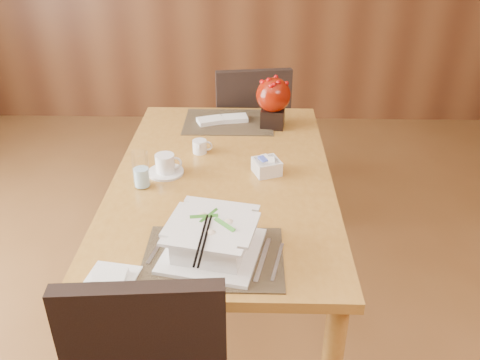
{
  "coord_description": "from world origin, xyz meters",
  "views": [
    {
      "loc": [
        0.12,
        -1.24,
        1.78
      ],
      "look_at": [
        0.08,
        0.35,
        0.87
      ],
      "focal_mm": 38.0,
      "sensor_mm": 36.0,
      "label": 1
    }
  ],
  "objects_px": {
    "dining_table": "(223,195)",
    "creamer_jug": "(200,147)",
    "berry_decor": "(273,100)",
    "soup_setting": "(212,239)",
    "water_glass": "(141,170)",
    "bread_plate": "(111,280)",
    "sugar_caddy": "(267,167)",
    "far_chair": "(250,131)",
    "coffee_cup": "(165,165)"
  },
  "relations": [
    {
      "from": "creamer_jug",
      "to": "far_chair",
      "type": "height_order",
      "value": "far_chair"
    },
    {
      "from": "soup_setting",
      "to": "sugar_caddy",
      "type": "relative_size",
      "value": 3.48
    },
    {
      "from": "bread_plate",
      "to": "water_glass",
      "type": "bearing_deg",
      "value": 91.22
    },
    {
      "from": "coffee_cup",
      "to": "water_glass",
      "type": "bearing_deg",
      "value": -124.1
    },
    {
      "from": "sugar_caddy",
      "to": "berry_decor",
      "type": "xyz_separation_m",
      "value": [
        0.04,
        0.49,
        0.11
      ]
    },
    {
      "from": "dining_table",
      "to": "bread_plate",
      "type": "relative_size",
      "value": 10.01
    },
    {
      "from": "water_glass",
      "to": "creamer_jug",
      "type": "height_order",
      "value": "water_glass"
    },
    {
      "from": "water_glass",
      "to": "berry_decor",
      "type": "bearing_deg",
      "value": 48.67
    },
    {
      "from": "berry_decor",
      "to": "bread_plate",
      "type": "height_order",
      "value": "berry_decor"
    },
    {
      "from": "coffee_cup",
      "to": "water_glass",
      "type": "xyz_separation_m",
      "value": [
        -0.08,
        -0.11,
        0.04
      ]
    },
    {
      "from": "coffee_cup",
      "to": "far_chair",
      "type": "height_order",
      "value": "far_chair"
    },
    {
      "from": "sugar_caddy",
      "to": "coffee_cup",
      "type": "bearing_deg",
      "value": -178.31
    },
    {
      "from": "dining_table",
      "to": "far_chair",
      "type": "xyz_separation_m",
      "value": [
        0.11,
        0.94,
        -0.12
      ]
    },
    {
      "from": "water_glass",
      "to": "bread_plate",
      "type": "bearing_deg",
      "value": -88.78
    },
    {
      "from": "dining_table",
      "to": "creamer_jug",
      "type": "bearing_deg",
      "value": 119.06
    },
    {
      "from": "bread_plate",
      "to": "far_chair",
      "type": "relative_size",
      "value": 0.16
    },
    {
      "from": "creamer_jug",
      "to": "bread_plate",
      "type": "distance_m",
      "value": 0.9
    },
    {
      "from": "berry_decor",
      "to": "soup_setting",
      "type": "bearing_deg",
      "value": -102.31
    },
    {
      "from": "creamer_jug",
      "to": "berry_decor",
      "type": "height_order",
      "value": "berry_decor"
    },
    {
      "from": "dining_table",
      "to": "berry_decor",
      "type": "bearing_deg",
      "value": 66.43
    },
    {
      "from": "creamer_jug",
      "to": "water_glass",
      "type": "bearing_deg",
      "value": -126.08
    },
    {
      "from": "soup_setting",
      "to": "berry_decor",
      "type": "relative_size",
      "value": 1.42
    },
    {
      "from": "dining_table",
      "to": "berry_decor",
      "type": "height_order",
      "value": "berry_decor"
    },
    {
      "from": "soup_setting",
      "to": "far_chair",
      "type": "bearing_deg",
      "value": 97.48
    },
    {
      "from": "soup_setting",
      "to": "coffee_cup",
      "type": "distance_m",
      "value": 0.59
    },
    {
      "from": "bread_plate",
      "to": "creamer_jug",
      "type": "bearing_deg",
      "value": 77.85
    },
    {
      "from": "coffee_cup",
      "to": "sugar_caddy",
      "type": "distance_m",
      "value": 0.42
    },
    {
      "from": "far_chair",
      "to": "water_glass",
      "type": "bearing_deg",
      "value": 59.11
    },
    {
      "from": "creamer_jug",
      "to": "berry_decor",
      "type": "xyz_separation_m",
      "value": [
        0.34,
        0.3,
        0.11
      ]
    },
    {
      "from": "bread_plate",
      "to": "far_chair",
      "type": "distance_m",
      "value": 1.67
    },
    {
      "from": "soup_setting",
      "to": "dining_table",
      "type": "bearing_deg",
      "value": 101.48
    },
    {
      "from": "creamer_jug",
      "to": "dining_table",
      "type": "bearing_deg",
      "value": -64.03
    },
    {
      "from": "coffee_cup",
      "to": "far_chair",
      "type": "xyz_separation_m",
      "value": [
        0.35,
        0.93,
        -0.26
      ]
    },
    {
      "from": "coffee_cup",
      "to": "sugar_caddy",
      "type": "bearing_deg",
      "value": 1.69
    },
    {
      "from": "soup_setting",
      "to": "water_glass",
      "type": "height_order",
      "value": "water_glass"
    },
    {
      "from": "soup_setting",
      "to": "coffee_cup",
      "type": "height_order",
      "value": "soup_setting"
    },
    {
      "from": "berry_decor",
      "to": "dining_table",
      "type": "bearing_deg",
      "value": -113.57
    },
    {
      "from": "sugar_caddy",
      "to": "far_chair",
      "type": "bearing_deg",
      "value": 94.54
    },
    {
      "from": "far_chair",
      "to": "dining_table",
      "type": "bearing_deg",
      "value": 74.68
    },
    {
      "from": "dining_table",
      "to": "berry_decor",
      "type": "relative_size",
      "value": 5.99
    },
    {
      "from": "sugar_caddy",
      "to": "berry_decor",
      "type": "distance_m",
      "value": 0.5
    },
    {
      "from": "creamer_jug",
      "to": "bread_plate",
      "type": "bearing_deg",
      "value": -105.23
    },
    {
      "from": "soup_setting",
      "to": "creamer_jug",
      "type": "distance_m",
      "value": 0.74
    },
    {
      "from": "berry_decor",
      "to": "coffee_cup",
      "type": "bearing_deg",
      "value": -132.77
    },
    {
      "from": "sugar_caddy",
      "to": "bread_plate",
      "type": "relative_size",
      "value": 0.68
    },
    {
      "from": "coffee_cup",
      "to": "bread_plate",
      "type": "xyz_separation_m",
      "value": [
        -0.06,
        -0.68,
        -0.03
      ]
    },
    {
      "from": "bread_plate",
      "to": "soup_setting",
      "type": "bearing_deg",
      "value": 25.52
    },
    {
      "from": "coffee_cup",
      "to": "water_glass",
      "type": "relative_size",
      "value": 0.99
    },
    {
      "from": "creamer_jug",
      "to": "bread_plate",
      "type": "xyz_separation_m",
      "value": [
        -0.19,
        -0.88,
        -0.02
      ]
    },
    {
      "from": "soup_setting",
      "to": "bread_plate",
      "type": "xyz_separation_m",
      "value": [
        -0.3,
        -0.14,
        -0.06
      ]
    }
  ]
}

